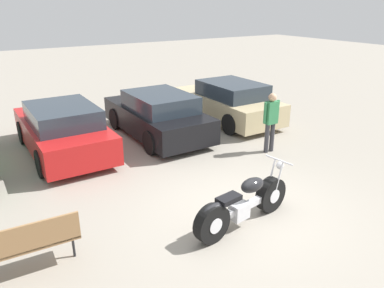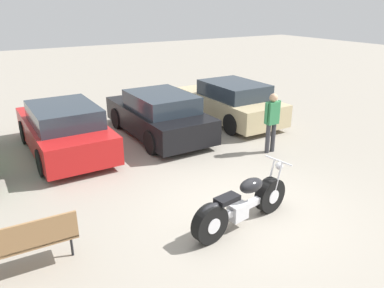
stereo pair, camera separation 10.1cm
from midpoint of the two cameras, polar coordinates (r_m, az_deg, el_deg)
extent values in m
plane|color=gray|center=(7.50, 7.91, -9.95)|extent=(60.00, 60.00, 0.00)
cylinder|color=black|center=(7.41, 12.15, -7.60)|extent=(0.71, 0.30, 0.69)
cylinder|color=silver|center=(7.41, 12.15, -7.60)|extent=(0.30, 0.26, 0.27)
cylinder|color=black|center=(6.41, 3.22, -12.03)|extent=(0.71, 0.30, 0.69)
cylinder|color=silver|center=(6.41, 3.22, -12.03)|extent=(0.30, 0.26, 0.27)
cube|color=silver|center=(6.87, 8.05, -9.56)|extent=(1.19, 0.28, 0.12)
cube|color=silver|center=(6.82, 7.41, -10.11)|extent=(0.37, 0.29, 0.30)
ellipsoid|color=black|center=(6.84, 9.44, -6.24)|extent=(0.56, 0.37, 0.25)
cube|color=black|center=(6.47, 5.83, -8.33)|extent=(0.47, 0.30, 0.09)
ellipsoid|color=black|center=(6.30, 3.60, -9.90)|extent=(0.50, 0.27, 0.20)
cylinder|color=silver|center=(7.28, 13.35, -5.29)|extent=(0.22, 0.07, 0.68)
cylinder|color=silver|center=(7.37, 12.24, -4.84)|extent=(0.22, 0.07, 0.68)
cylinder|color=silver|center=(7.26, 13.44, -2.47)|extent=(0.12, 0.62, 0.03)
sphere|color=silver|center=(7.33, 13.55, -3.25)|extent=(0.15, 0.15, 0.15)
cylinder|color=silver|center=(6.82, 5.23, -11.03)|extent=(1.19, 0.25, 0.08)
cube|color=red|center=(10.57, -18.65, 1.57)|extent=(1.77, 4.09, 0.69)
cube|color=#28333D|center=(10.17, -18.70, 4.30)|extent=(1.55, 2.13, 0.48)
cylinder|color=black|center=(11.70, -23.91, 1.70)|extent=(0.20, 0.66, 0.66)
cylinder|color=black|center=(11.98, -16.18, 3.12)|extent=(0.20, 0.66, 0.66)
cylinder|color=black|center=(9.33, -21.55, -2.63)|extent=(0.20, 0.66, 0.66)
cylinder|color=black|center=(9.68, -12.02, -0.73)|extent=(0.20, 0.66, 0.66)
cube|color=black|center=(11.31, -4.95, 3.87)|extent=(1.77, 4.09, 0.69)
cube|color=#28333D|center=(10.94, -4.47, 6.48)|extent=(1.55, 2.13, 0.48)
cylinder|color=black|center=(12.18, -11.09, 3.86)|extent=(0.20, 0.66, 0.66)
cylinder|color=black|center=(12.81, -4.18, 5.04)|extent=(0.20, 0.66, 0.66)
cylinder|color=black|center=(9.95, -5.87, 0.26)|extent=(0.20, 0.66, 0.66)
cylinder|color=black|center=(10.71, 2.08, 1.87)|extent=(0.20, 0.66, 0.66)
cube|color=#C6B284|center=(12.81, 5.85, 5.88)|extent=(1.77, 4.09, 0.69)
cube|color=#28333D|center=(12.49, 6.63, 8.21)|extent=(1.55, 2.13, 0.48)
cylinder|color=black|center=(13.43, -0.27, 5.85)|extent=(0.20, 0.66, 0.66)
cylinder|color=black|center=(14.32, 5.42, 6.71)|extent=(0.20, 0.66, 0.66)
cylinder|color=black|center=(11.42, 6.32, 2.98)|extent=(0.20, 0.66, 0.66)
cylinder|color=black|center=(12.46, 12.38, 4.14)|extent=(0.20, 0.66, 0.66)
cube|color=#997047|center=(6.25, -23.78, -13.74)|extent=(1.54, 0.46, 0.05)
cube|color=#997047|center=(5.98, -23.89, -12.90)|extent=(1.53, 0.10, 0.44)
cylinder|color=black|center=(6.43, -17.45, -14.24)|extent=(0.04, 0.04, 0.45)
cylinder|color=#38383D|center=(10.18, 11.74, 0.81)|extent=(0.12, 0.12, 0.80)
cylinder|color=#38383D|center=(10.30, 12.52, 1.00)|extent=(0.12, 0.12, 0.80)
cube|color=#337F4C|center=(10.03, 12.43, 4.66)|extent=(0.34, 0.20, 0.60)
cylinder|color=#337F4C|center=(9.87, 11.51, 4.65)|extent=(0.08, 0.08, 0.55)
cylinder|color=#337F4C|center=(10.17, 13.36, 4.98)|extent=(0.08, 0.08, 0.55)
sphere|color=tan|center=(9.92, 12.62, 6.91)|extent=(0.22, 0.22, 0.22)
camera|label=1|loc=(0.05, -89.65, 0.13)|focal=35.00mm
camera|label=2|loc=(0.05, 90.35, -0.13)|focal=35.00mm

